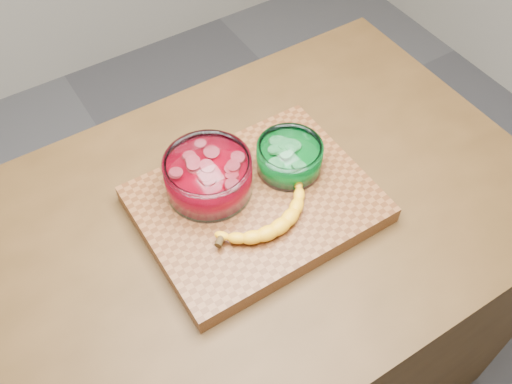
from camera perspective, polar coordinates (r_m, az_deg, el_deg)
ground at (r=1.96m, az=-0.00°, el=-17.68°), size 3.50×3.50×0.00m
counter at (r=1.54m, az=-0.00°, el=-11.80°), size 1.20×0.80×0.90m
cutting_board at (r=1.14m, az=-0.00°, el=-1.24°), size 0.45×0.35×0.04m
bowl_red at (r=1.11m, az=-4.78°, el=1.60°), size 0.17×0.17×0.08m
bowl_green at (r=1.15m, az=3.36°, el=3.50°), size 0.13×0.13×0.06m
banana at (r=1.08m, az=1.12°, el=-2.44°), size 0.24×0.12×0.03m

